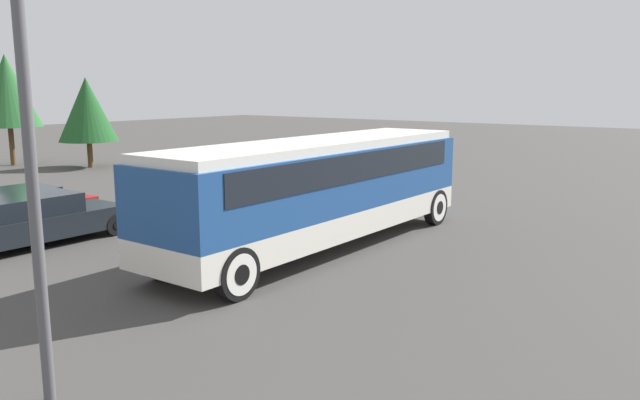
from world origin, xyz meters
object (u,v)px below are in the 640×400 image
at_px(lamp_post, 27,120).
at_px(parked_car_mid, 34,220).
at_px(tour_bus, 322,183).
at_px(parked_car_near, 20,208).

bearing_deg(lamp_post, parked_car_mid, 62.01).
height_order(tour_bus, parked_car_near, tour_bus).
height_order(parked_car_near, parked_car_mid, parked_car_mid).
distance_m(tour_bus, parked_car_near, 9.53).
distance_m(parked_car_mid, lamp_post, 10.12).
xyz_separation_m(parked_car_near, lamp_post, (-5.30, -10.73, 3.21)).
xyz_separation_m(parked_car_mid, lamp_post, (-4.51, -8.49, 3.16)).
bearing_deg(parked_car_near, lamp_post, -116.27).
relative_size(tour_bus, parked_car_near, 2.61).
bearing_deg(parked_car_mid, parked_car_near, 70.73).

